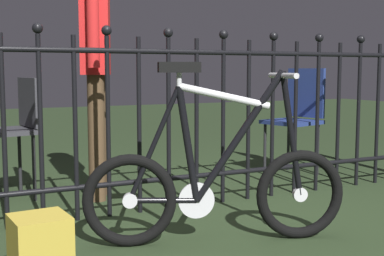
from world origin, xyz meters
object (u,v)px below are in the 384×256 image
object	(u,v)px
display_crate	(40,253)
bicycle	(217,184)
chair_navy	(298,111)
chair_charcoal	(14,124)
person_visitor	(96,50)

from	to	relation	value
display_crate	bicycle	bearing A→B (deg)	13.07
bicycle	chair_navy	size ratio (longest dim) A/B	1.46
chair_charcoal	person_visitor	bearing A→B (deg)	-25.26
bicycle	chair_charcoal	bearing A→B (deg)	118.59
bicycle	display_crate	xyz separation A→B (m)	(-0.89, -0.21, -0.15)
chair_navy	display_crate	world-z (taller)	chair_navy
bicycle	display_crate	size ratio (longest dim) A/B	4.26
bicycle	person_visitor	distance (m)	1.38
bicycle	chair_navy	xyz separation A→B (m)	(1.45, 1.25, 0.22)
chair_navy	person_visitor	xyz separation A→B (m)	(-1.72, -0.08, 0.47)
chair_charcoal	display_crate	bearing A→B (deg)	-94.59
bicycle	chair_navy	bearing A→B (deg)	40.66
person_visitor	display_crate	world-z (taller)	person_visitor
display_crate	chair_charcoal	bearing A→B (deg)	85.41
chair_charcoal	chair_navy	distance (m)	2.22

